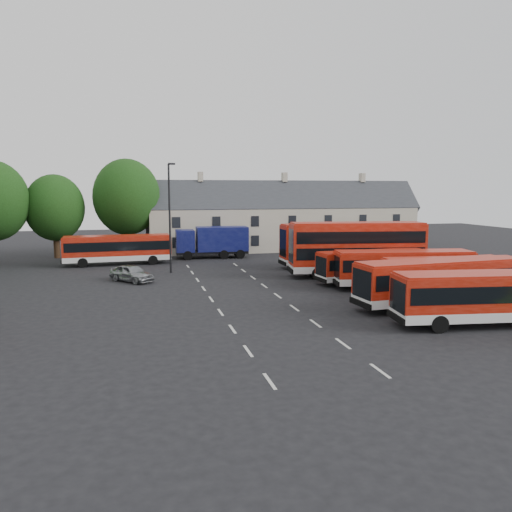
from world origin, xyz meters
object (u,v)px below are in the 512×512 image
at_px(bus_row_a, 490,294).
at_px(lamppost, 170,215).
at_px(silver_car, 132,273).
at_px(box_truck, 213,241).
at_px(bus_dd_south, 357,246).

distance_m(bus_row_a, lamppost, 28.79).
bearing_deg(silver_car, box_truck, 15.58).
relative_size(box_truck, silver_car, 1.90).
bearing_deg(bus_dd_south, silver_car, -178.41).
bearing_deg(box_truck, silver_car, -122.73).
distance_m(bus_row_a, bus_dd_south, 17.11).
bearing_deg(silver_car, bus_dd_south, -46.39).
xyz_separation_m(bus_row_a, lamppost, (-16.53, 23.29, 3.63)).
bearing_deg(bus_row_a, box_truck, 116.17).
distance_m(bus_dd_south, silver_car, 20.07).
height_order(bus_row_a, box_truck, box_truck).
bearing_deg(bus_dd_south, box_truck, 132.75).
relative_size(bus_dd_south, lamppost, 1.19).
distance_m(bus_dd_south, lamppost, 17.56).
height_order(bus_row_a, bus_dd_south, bus_dd_south).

